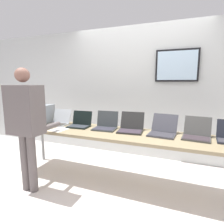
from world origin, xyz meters
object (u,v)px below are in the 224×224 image
object	(u,v)px
laptop_station_3	(131,127)
person	(26,119)
laptop_station_0	(58,121)
workbench	(117,135)
laptop_station_4	(163,130)
laptop_station_2	(106,125)
laptop_station_5	(197,133)
laptop_station_1	(80,123)
equipment_box	(41,114)

from	to	relation	value
laptop_station_3	person	world-z (taller)	person
laptop_station_0	person	distance (m)	0.74
workbench	laptop_station_4	world-z (taller)	laptop_station_4
laptop_station_3	laptop_station_2	bearing A→B (deg)	-177.93
laptop_station_0	laptop_station_4	distance (m)	1.68
workbench	laptop_station_5	bearing A→B (deg)	6.61
workbench	laptop_station_3	distance (m)	0.23
laptop_station_4	laptop_station_5	world-z (taller)	laptop_station_4
workbench	laptop_station_0	size ratio (longest dim) A/B	9.65
laptop_station_1	laptop_station_0	bearing A→B (deg)	-179.94
equipment_box	laptop_station_0	distance (m)	0.40
laptop_station_4	person	distance (m)	1.80
laptop_station_0	laptop_station_3	size ratio (longest dim) A/B	0.88
laptop_station_2	laptop_station_4	world-z (taller)	laptop_station_2
laptop_station_5	laptop_station_4	bearing A→B (deg)	179.64
equipment_box	laptop_station_2	bearing A→B (deg)	-0.24
laptop_station_1	laptop_station_5	xyz separation A→B (m)	(1.69, 0.02, 0.00)
workbench	laptop_station_0	bearing A→B (deg)	174.88
laptop_station_3	laptop_station_4	size ratio (longest dim) A/B	0.92
laptop_station_0	laptop_station_5	bearing A→B (deg)	0.64
laptop_station_4	laptop_station_5	size ratio (longest dim) A/B	1.05
laptop_station_0	laptop_station_2	distance (m)	0.85
equipment_box	laptop_station_5	bearing A→B (deg)	0.02
laptop_station_1	laptop_station_2	size ratio (longest dim) A/B	0.97
laptop_station_0	laptop_station_2	size ratio (longest dim) A/B	0.99
laptop_station_2	laptop_station_5	distance (m)	1.26
workbench	laptop_station_4	xyz separation A→B (m)	(0.61, 0.12, 0.10)
laptop_station_1	person	bearing A→B (deg)	-116.55
laptop_station_2	laptop_station_0	bearing A→B (deg)	-178.83
workbench	laptop_station_4	bearing A→B (deg)	11.28
workbench	person	distance (m)	1.23
person	laptop_station_2	bearing A→B (deg)	42.74
laptop_station_3	person	xyz separation A→B (m)	(-1.19, -0.75, 0.17)
equipment_box	laptop_station_1	distance (m)	0.80
laptop_station_2	person	xyz separation A→B (m)	(-0.79, -0.73, 0.17)
laptop_station_0	laptop_station_3	bearing A→B (deg)	1.45
laptop_station_1	laptop_station_5	size ratio (longest dim) A/B	0.84
equipment_box	laptop_station_4	bearing A→B (deg)	0.10
laptop_station_2	person	distance (m)	1.10
equipment_box	laptop_station_5	distance (m)	2.49
laptop_station_0	laptop_station_4	bearing A→B (deg)	0.88
laptop_station_0	laptop_station_5	world-z (taller)	laptop_station_5
laptop_station_3	laptop_station_4	bearing A→B (deg)	-0.70
equipment_box	laptop_station_4	xyz separation A→B (m)	(2.07, 0.00, -0.09)
laptop_station_5	person	distance (m)	2.19
laptop_station_2	laptop_station_4	bearing A→B (deg)	0.59
laptop_station_0	laptop_station_1	world-z (taller)	laptop_station_0
laptop_station_0	laptop_station_4	xyz separation A→B (m)	(1.68, 0.03, 0.00)
laptop_station_4	person	world-z (taller)	person
laptop_station_0	laptop_station_2	world-z (taller)	laptop_station_2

